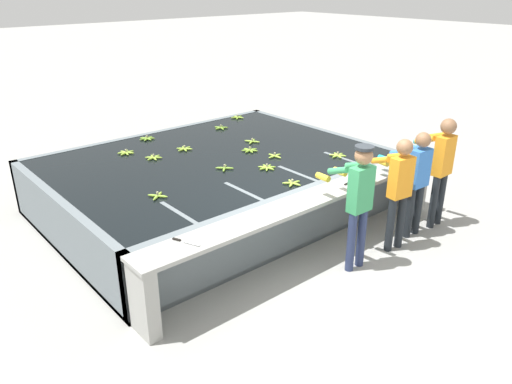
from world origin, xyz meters
TOP-DOWN VIEW (x-y plane):
  - ground_plane at (0.00, 0.00)m, footprint 80.00×80.00m
  - wash_tank at (0.00, 2.36)m, footprint 5.14×3.85m
  - work_ledge at (0.00, 0.23)m, footprint 5.14×0.45m
  - worker_0 at (0.29, -0.33)m, footprint 0.42×0.72m
  - worker_1 at (1.12, -0.35)m, footprint 0.47×0.73m
  - worker_2 at (1.66, -0.28)m, footprint 0.43×0.72m
  - worker_3 at (2.21, -0.33)m, footprint 0.41×0.72m
  - banana_bunch_floating_0 at (-0.15, 2.98)m, footprint 0.28×0.28m
  - banana_bunch_floating_1 at (-0.34, 3.91)m, footprint 0.28×0.28m
  - banana_bunch_floating_2 at (0.64, 2.22)m, footprint 0.28×0.28m
  - banana_bunch_floating_3 at (-0.99, 3.44)m, footprint 0.27×0.28m
  - banana_bunch_floating_4 at (0.76, 1.73)m, footprint 0.28×0.28m
  - banana_bunch_floating_5 at (0.16, 0.72)m, footprint 0.27×0.28m
  - banana_bunch_floating_6 at (1.81, 4.02)m, footprint 0.28×0.27m
  - banana_bunch_floating_7 at (0.31, 1.41)m, footprint 0.28×0.28m
  - banana_bunch_floating_8 at (1.55, 1.09)m, footprint 0.28×0.27m
  - banana_bunch_floating_9 at (1.09, 3.62)m, footprint 0.27×0.28m
  - banana_bunch_floating_10 at (0.98, 2.56)m, footprint 0.26×0.26m
  - banana_bunch_floating_11 at (-1.50, 1.54)m, footprint 0.25×0.25m
  - banana_bunch_floating_12 at (-0.77, 2.93)m, footprint 0.28×0.28m
  - banana_bunch_floating_13 at (-0.20, 1.81)m, footprint 0.22×0.22m
  - knife_0 at (-1.91, 0.31)m, footprint 0.16×0.33m
  - knife_1 at (0.81, 0.22)m, footprint 0.35×0.06m

SIDE VIEW (x-z plane):
  - ground_plane at x=0.00m, z-range 0.00..0.00m
  - wash_tank at x=0.00m, z-range -0.01..0.89m
  - work_ledge at x=0.00m, z-range 0.20..1.10m
  - knife_0 at x=-1.91m, z-range 0.89..0.91m
  - knife_1 at x=0.81m, z-range 0.89..0.91m
  - banana_bunch_floating_1 at x=-0.34m, z-range 0.87..0.95m
  - banana_bunch_floating_2 at x=0.64m, z-range 0.87..0.95m
  - banana_bunch_floating_3 at x=-0.99m, z-range 0.87..0.95m
  - banana_bunch_floating_7 at x=0.31m, z-range 0.87..0.95m
  - banana_bunch_floating_0 at x=-0.15m, z-range 0.87..0.95m
  - banana_bunch_floating_8 at x=1.55m, z-range 0.87..0.95m
  - banana_bunch_floating_12 at x=-0.77m, z-range 0.87..0.95m
  - banana_bunch_floating_5 at x=0.16m, z-range 0.87..0.95m
  - banana_bunch_floating_6 at x=1.81m, z-range 0.87..0.95m
  - banana_bunch_floating_9 at x=1.09m, z-range 0.87..0.95m
  - banana_bunch_floating_4 at x=0.76m, z-range 0.87..0.95m
  - banana_bunch_floating_10 at x=0.98m, z-range 0.87..0.95m
  - banana_bunch_floating_11 at x=-1.50m, z-range 0.87..0.95m
  - banana_bunch_floating_13 at x=-0.20m, z-range 0.87..0.95m
  - worker_2 at x=1.66m, z-range 0.15..1.74m
  - worker_1 at x=1.12m, z-range 0.16..1.77m
  - worker_3 at x=2.21m, z-range 0.17..1.87m
  - worker_0 at x=0.29m, z-range 0.18..1.87m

